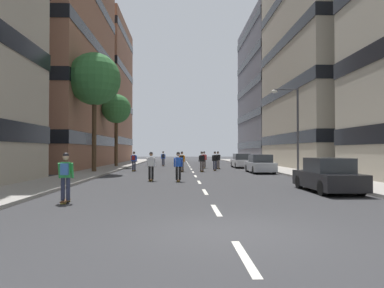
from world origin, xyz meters
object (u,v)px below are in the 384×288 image
object	(u,v)px
streetlamp_right	(293,121)
skater_3	(163,158)
parked_car_far	(328,176)
skater_9	(204,159)
street_tree_mid	(116,109)
skater_1	(182,160)
skater_7	(134,160)
skater_4	(202,160)
skater_8	(178,165)
skater_0	(215,160)
street_tree_near	(94,80)
skater_5	(151,165)
parked_car_near	(242,161)
skater_2	(218,159)
parked_car_mid	(260,164)
skater_6	(65,174)

from	to	relation	value
streetlamp_right	skater_3	bearing A→B (deg)	123.66
parked_car_far	skater_9	bearing A→B (deg)	100.65
street_tree_mid	skater_1	distance (m)	12.61
skater_1	skater_7	distance (m)	4.42
skater_1	skater_9	distance (m)	6.36
skater_1	skater_4	size ratio (longest dim) A/B	1.00
skater_3	skater_8	bearing A→B (deg)	-85.03
skater_0	skater_8	world-z (taller)	same
street_tree_near	street_tree_mid	xyz separation A→B (m)	(0.00, 10.43, -1.30)
skater_7	skater_5	bearing A→B (deg)	-77.39
parked_car_near	skater_3	distance (m)	9.80
skater_2	streetlamp_right	bearing A→B (deg)	-61.85
street_tree_near	skater_4	world-z (taller)	street_tree_near
parked_car_mid	skater_0	world-z (taller)	skater_0
parked_car_mid	skater_1	xyz separation A→B (m)	(-6.45, 2.09, 0.32)
parked_car_mid	street_tree_mid	distance (m)	18.41
skater_6	skater_9	world-z (taller)	same
skater_3	skater_9	distance (m)	7.30
streetlamp_right	skater_5	bearing A→B (deg)	-152.88
parked_car_mid	skater_5	xyz separation A→B (m)	(-8.38, -7.63, 0.29)
parked_car_mid	skater_1	bearing A→B (deg)	162.07
skater_3	skater_8	xyz separation A→B (m)	(1.90, -21.81, -0.03)
street_tree_near	skater_5	world-z (taller)	street_tree_near
parked_car_mid	streetlamp_right	size ratio (longest dim) A/B	0.68
skater_6	skater_4	bearing A→B (deg)	72.47
street_tree_mid	skater_7	world-z (taller)	street_tree_mid
skater_6	skater_7	xyz separation A→B (m)	(-0.10, 19.95, 0.00)
skater_8	skater_6	bearing A→B (deg)	-114.07
skater_4	skater_5	world-z (taller)	same
street_tree_mid	skater_3	world-z (taller)	street_tree_mid
street_tree_mid	skater_2	xyz separation A→B (m)	(10.92, -4.11, -5.46)
streetlamp_right	skater_3	xyz separation A→B (m)	(-10.67, 16.02, -3.12)
skater_5	skater_9	size ratio (longest dim) A/B	1.00
parked_car_near	skater_5	xyz separation A→B (m)	(-8.38, -16.69, 0.29)
parked_car_far	skater_2	bearing A→B (deg)	97.72
skater_1	skater_9	bearing A→B (deg)	68.29
street_tree_near	skater_6	distance (m)	18.84
parked_car_near	skater_4	bearing A→B (deg)	-123.47
street_tree_mid	skater_0	size ratio (longest dim) A/B	4.49
skater_7	street_tree_near	bearing A→B (deg)	-138.42
parked_car_near	streetlamp_right	size ratio (longest dim) A/B	0.68
parked_car_far	skater_4	bearing A→B (deg)	106.63
skater_5	skater_7	size ratio (longest dim) A/B	1.00
skater_1	skater_4	xyz separation A→B (m)	(1.75, -0.14, -0.03)
parked_car_mid	skater_8	xyz separation A→B (m)	(-6.72, -8.09, 0.29)
skater_1	skater_5	size ratio (longest dim) A/B	1.00
streetlamp_right	skater_6	xyz separation A→B (m)	(-12.71, -14.62, -3.12)
skater_2	skater_6	size ratio (longest dim) A/B	1.00
parked_car_near	street_tree_near	size ratio (longest dim) A/B	0.45
parked_car_near	skater_3	xyz separation A→B (m)	(-8.62, 4.66, 0.32)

